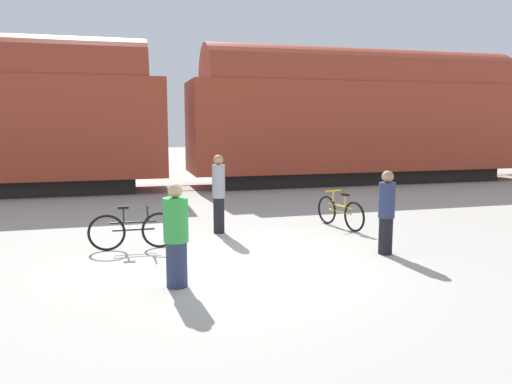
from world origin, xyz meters
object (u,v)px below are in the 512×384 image
bicycle_black (134,230)px  person_in_green (176,236)px  bicycle_yellow (340,212)px  person_in_grey (219,193)px  person_in_navy (386,212)px  freight_train (177,112)px

bicycle_black → person_in_green: 2.54m
bicycle_yellow → person_in_grey: (-2.84, 0.19, 0.53)m
person_in_navy → person_in_green: (-3.97, -0.85, -0.02)m
bicycle_yellow → person_in_navy: 2.43m
person_in_green → person_in_grey: person_in_grey is taller
bicycle_black → person_in_navy: person_in_navy is taller
bicycle_black → person_in_navy: bearing=-19.3°
bicycle_black → bicycle_yellow: (4.71, 0.80, -0.01)m
bicycle_yellow → person_in_grey: size_ratio=0.95×
bicycle_yellow → person_in_grey: person_in_grey is taller
freight_train → person_in_navy: size_ratio=36.84×
person_in_grey → bicycle_yellow: bearing=-85.8°
bicycle_black → bicycle_yellow: size_ratio=1.03×
bicycle_black → bicycle_yellow: bearing=9.6°
person_in_navy → person_in_grey: (-2.67, 2.57, 0.10)m
person_in_green → person_in_grey: (1.31, 3.42, 0.12)m
person_in_green → person_in_navy: bearing=-61.9°
person_in_green → person_in_grey: bearing=-4.9°
person_in_navy → person_in_green: size_ratio=1.00×
bicycle_black → person_in_navy: (4.54, -1.59, 0.42)m
bicycle_yellow → person_in_navy: bearing=-94.1°
person_in_navy → person_in_green: same height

